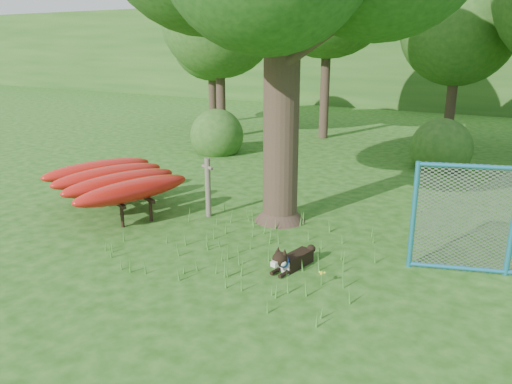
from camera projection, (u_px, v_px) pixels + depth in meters
The scene contains 11 objects.
ground at pixel (210, 264), 8.41m from camera, with size 80.00×80.00×0.00m, color #1A4B0F.
wooden_post at pixel (208, 186), 10.59m from camera, with size 0.35×0.19×1.28m.
kayak_rack at pixel (114, 179), 11.01m from camera, with size 3.32×3.59×0.92m.
husky_dog at pixel (291, 260), 8.19m from camera, with size 0.40×1.05×0.48m.
wildflower_clump at pixel (322, 274), 7.64m from camera, with size 0.11×0.11×0.24m.
bg_tree_a at pixel (219, 19), 18.56m from camera, with size 4.40×4.40×6.70m.
bg_tree_c at pixel (459, 28), 17.30m from camera, with size 4.00×4.00×6.12m.
bg_tree_f at pixel (211, 40), 22.46m from camera, with size 3.60×3.60×5.55m.
shrub_left at pixel (217, 153), 17.04m from camera, with size 1.80×1.80×1.80m, color #26511A.
shrub_mid at pixel (439, 168), 14.91m from camera, with size 1.80×1.80×1.80m, color #26511A.
wooded_hillside at pixel (471, 54), 30.76m from camera, with size 80.00×12.00×6.00m, color #26511A.
Camera 1 is at (4.55, -6.28, 3.57)m, focal length 35.00 mm.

